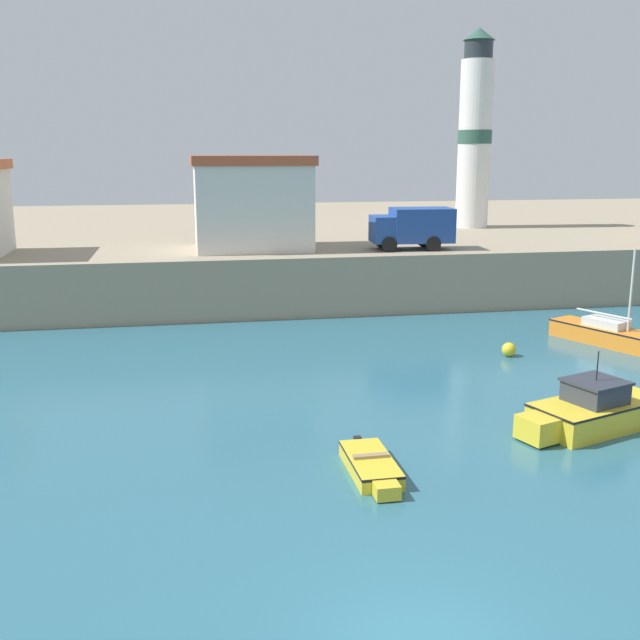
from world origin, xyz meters
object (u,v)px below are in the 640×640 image
mooring_buoy (509,349)px  truck_on_quay (412,227)px  motorboat_yellow_2 (594,410)px  harbor_shed_near_wharf (252,202)px  sailboat_orange_1 (619,337)px  lighthouse (475,133)px  dinghy_yellow_5 (371,465)px

mooring_buoy → truck_on_quay: size_ratio=0.13×
motorboat_yellow_2 → harbor_shed_near_wharf: size_ratio=0.85×
mooring_buoy → sailboat_orange_1: bearing=5.9°
motorboat_yellow_2 → truck_on_quay: (0.06, 18.88, 3.72)m
lighthouse → harbor_shed_near_wharf: lighthouse is taller
truck_on_quay → dinghy_yellow_5: bearing=-109.8°
dinghy_yellow_5 → lighthouse: 36.25m
mooring_buoy → truck_on_quay: (-0.86, 10.81, 3.99)m
harbor_shed_near_wharf → sailboat_orange_1: bearing=-39.6°
lighthouse → motorboat_yellow_2: bearing=-104.5°
sailboat_orange_1 → truck_on_quay: bearing=120.9°
mooring_buoy → truck_on_quay: bearing=94.5°
sailboat_orange_1 → motorboat_yellow_2: bearing=-125.7°
motorboat_yellow_2 → lighthouse: lighthouse is taller
sailboat_orange_1 → truck_on_quay: truck_on_quay is taller
dinghy_yellow_5 → harbor_shed_near_wharf: (-0.87, 22.66, 5.32)m
mooring_buoy → truck_on_quay: 11.55m
dinghy_yellow_5 → harbor_shed_near_wharf: harbor_shed_near_wharf is taller
mooring_buoy → harbor_shed_near_wharf: harbor_shed_near_wharf is taller
dinghy_yellow_5 → sailboat_orange_1: bearing=37.9°
mooring_buoy → truck_on_quay: truck_on_quay is taller
lighthouse → truck_on_quay: size_ratio=2.96×
sailboat_orange_1 → dinghy_yellow_5: size_ratio=1.98×
motorboat_yellow_2 → mooring_buoy: bearing=83.5°
motorboat_yellow_2 → dinghy_yellow_5: bearing=-164.8°
dinghy_yellow_5 → mooring_buoy: (8.38, 10.09, 0.06)m
dinghy_yellow_5 → mooring_buoy: bearing=50.3°
harbor_shed_near_wharf → mooring_buoy: bearing=-53.7°
dinghy_yellow_5 → lighthouse: lighthouse is taller
sailboat_orange_1 → lighthouse: lighthouse is taller
sailboat_orange_1 → lighthouse: 22.87m
dinghy_yellow_5 → mooring_buoy: mooring_buoy is taller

